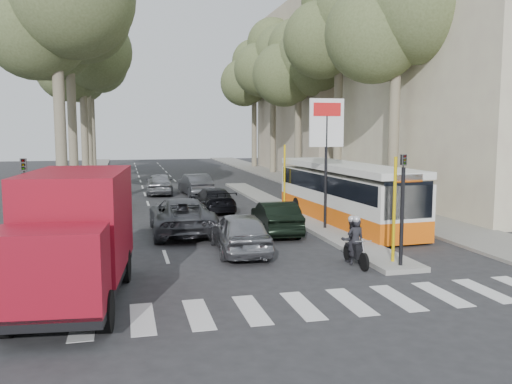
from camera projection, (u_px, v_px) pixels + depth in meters
ground at (286, 265)px, 17.50m from camera, size 120.00×120.00×0.00m
sidewalk_right at (298, 182)px, 43.64m from camera, size 3.20×70.00×0.12m
median_left at (85, 183)px, 42.60m from camera, size 2.40×64.00×0.12m
traffic_island at (284, 209)px, 28.87m from camera, size 1.50×26.00×0.16m
building_near at (481, 49)px, 31.67m from camera, size 11.00×18.00×18.00m
building_far at (337, 91)px, 53.01m from camera, size 11.00×20.00×16.00m
billboard at (326, 144)px, 22.65m from camera, size 1.50×12.10×5.60m
traffic_light_island at (403, 191)px, 16.53m from camera, size 0.16×0.41×3.60m
traffic_light_left at (25, 200)px, 14.44m from camera, size 0.16×0.41×3.60m
tree_l_a at (58, 3)px, 26.08m from camera, size 7.40×7.20×14.10m
tree_l_b at (71, 20)px, 33.69m from camera, size 7.40×7.20×14.88m
tree_l_c at (83, 54)px, 41.58m from camera, size 7.40×7.20×13.71m
tree_l_d at (88, 46)px, 49.06m from camera, size 7.40×7.20×15.66m
tree_l_e at (92, 67)px, 56.88m from camera, size 7.40×7.20×14.49m
tree_r_a at (398, 12)px, 28.18m from camera, size 7.40×7.20×14.10m
tree_r_b at (341, 21)px, 35.80m from camera, size 7.40×7.20×15.27m
tree_r_c at (300, 62)px, 43.67m from camera, size 7.40×7.20×13.32m
tree_r_d at (274, 57)px, 51.24m from camera, size 7.40×7.20×14.88m
tree_r_e at (255, 72)px, 59.06m from camera, size 7.40×7.20×14.10m
silver_hatchback at (240, 232)px, 19.08m from camera, size 1.89×4.38×1.47m
dark_hatchback at (276, 218)px, 22.50m from camera, size 1.70×4.23×1.37m
queue_car_a at (182, 216)px, 22.55m from camera, size 2.56×5.45×1.51m
queue_car_b at (213, 200)px, 28.47m from camera, size 2.00×4.45×1.27m
queue_car_c at (160, 184)px, 35.73m from camera, size 1.91×4.30×1.44m
queue_car_d at (195, 184)px, 35.38m from camera, size 1.93×4.40×1.40m
queue_car_e at (100, 197)px, 29.66m from camera, size 2.20×4.36×1.21m
red_truck at (74, 234)px, 13.59m from camera, size 2.94×6.36×3.28m
city_bus at (344, 192)px, 24.84m from camera, size 2.87×10.70×2.79m
motorcycle at (354, 242)px, 17.46m from camera, size 0.69×1.92×1.63m
pedestrian_near at (419, 210)px, 23.12m from camera, size 0.98×0.92×1.55m
pedestrian_far at (388, 196)px, 26.38m from camera, size 1.36×1.14×1.95m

